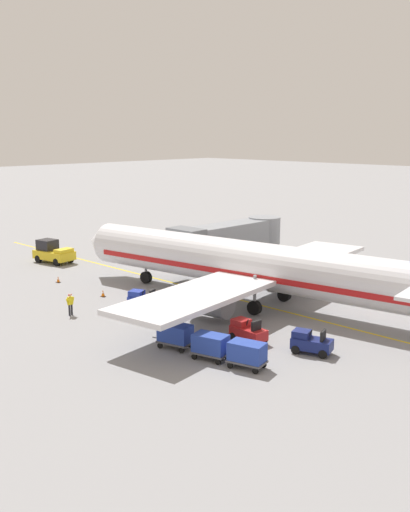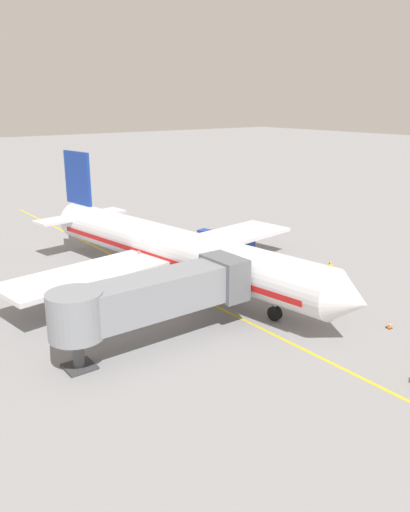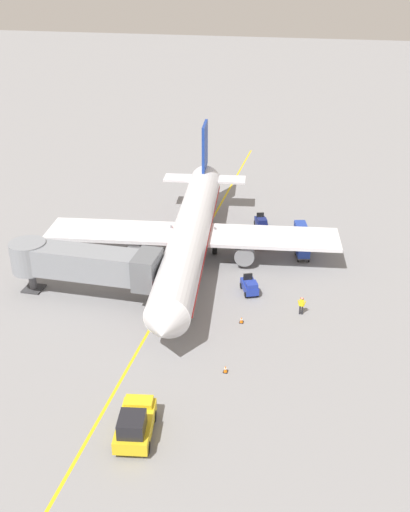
% 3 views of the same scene
% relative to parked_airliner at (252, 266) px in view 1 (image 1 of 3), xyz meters
% --- Properties ---
extents(ground_plane, '(400.00, 400.00, 0.00)m').
position_rel_parked_airliner_xyz_m(ground_plane, '(0.25, -0.52, -3.19)').
color(ground_plane, gray).
extents(gate_lead_in_line, '(0.24, 80.00, 0.01)m').
position_rel_parked_airliner_xyz_m(gate_lead_in_line, '(0.25, -0.52, -3.18)').
color(gate_lead_in_line, gold).
rests_on(gate_lead_in_line, ground).
extents(parked_airliner, '(30.43, 37.32, 10.63)m').
position_rel_parked_airliner_xyz_m(parked_airliner, '(0.00, 0.00, 0.00)').
color(parked_airliner, silver).
rests_on(parked_airliner, ground).
extents(jet_bridge, '(14.09, 3.50, 4.98)m').
position_rel_parked_airliner_xyz_m(jet_bridge, '(7.58, 9.27, 0.27)').
color(jet_bridge, gray).
rests_on(jet_bridge, ground).
extents(pushback_tractor, '(2.91, 4.71, 2.40)m').
position_rel_parked_airliner_xyz_m(pushback_tractor, '(-2.73, 25.33, -2.09)').
color(pushback_tractor, gold).
rests_on(pushback_tractor, ground).
extents(baggage_tug_lead, '(1.41, 2.56, 1.62)m').
position_rel_parked_airliner_xyz_m(baggage_tug_lead, '(-6.98, -5.53, -2.47)').
color(baggage_tug_lead, '#B21E1E').
rests_on(baggage_tug_lead, ground).
extents(baggage_tug_trailing, '(1.92, 2.75, 1.62)m').
position_rel_parked_airliner_xyz_m(baggage_tug_trailing, '(-5.84, -9.76, -2.47)').
color(baggage_tug_trailing, navy).
rests_on(baggage_tug_trailing, ground).
extents(baggage_tug_spare, '(2.10, 2.77, 1.62)m').
position_rel_parked_airliner_xyz_m(baggage_tug_spare, '(-6.95, 5.23, -2.47)').
color(baggage_tug_spare, '#1E339E').
rests_on(baggage_tug_spare, ground).
extents(baggage_cart_front, '(1.79, 2.98, 1.58)m').
position_rel_parked_airliner_xyz_m(baggage_cart_front, '(-11.16, -3.01, -2.24)').
color(baggage_cart_front, '#4C4C51').
rests_on(baggage_cart_front, ground).
extents(baggage_cart_second_in_train, '(1.79, 2.98, 1.58)m').
position_rel_parked_airliner_xyz_m(baggage_cart_second_in_train, '(-10.97, -5.97, -2.24)').
color(baggage_cart_second_in_train, '#4C4C51').
rests_on(baggage_cart_second_in_train, ground).
extents(baggage_cart_third_in_train, '(1.79, 2.98, 1.58)m').
position_rel_parked_airliner_xyz_m(baggage_cart_third_in_train, '(-10.48, -8.48, -2.24)').
color(baggage_cart_third_in_train, '#4C4C51').
rests_on(baggage_cart_third_in_train, ground).
extents(ground_crew_wing_walker, '(0.73, 0.25, 1.69)m').
position_rel_parked_airliner_xyz_m(ground_crew_wing_walker, '(-11.95, 7.86, -2.23)').
color(ground_crew_wing_walker, '#232328').
rests_on(ground_crew_wing_walker, ground).
extents(safety_cone_nose_left, '(0.36, 0.36, 0.59)m').
position_rel_parked_airliner_xyz_m(safety_cone_nose_left, '(-7.11, 17.37, -2.90)').
color(safety_cone_nose_left, black).
rests_on(safety_cone_nose_left, ground).
extents(safety_cone_nose_right, '(0.36, 0.36, 0.59)m').
position_rel_parked_airliner_xyz_m(safety_cone_nose_right, '(-7.10, 10.41, -2.90)').
color(safety_cone_nose_right, black).
rests_on(safety_cone_nose_right, ground).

